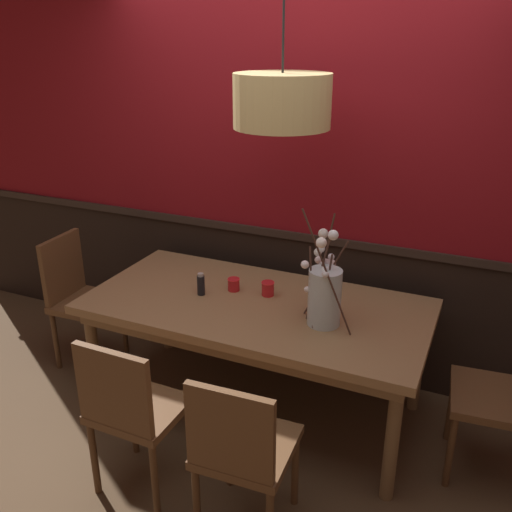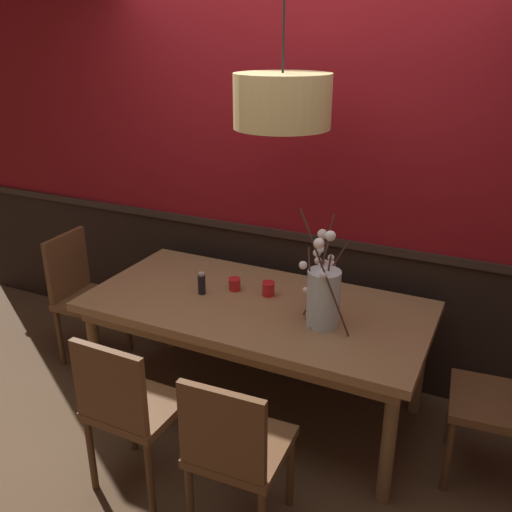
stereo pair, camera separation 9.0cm
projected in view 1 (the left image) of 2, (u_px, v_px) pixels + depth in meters
ground_plane at (256, 407)px, 3.51m from camera, size 24.00×24.00×0.00m
back_wall at (298, 174)px, 3.58m from camera, size 5.95×0.14×2.72m
dining_table at (256, 315)px, 3.27m from camera, size 1.99×0.98×0.74m
chair_near_side_right at (241, 448)px, 2.45m from camera, size 0.43×0.45×0.87m
chair_far_side_right at (346, 286)px, 3.99m from camera, size 0.45×0.47×0.91m
chair_head_west_end at (78, 293)px, 3.86m from camera, size 0.40×0.43×0.92m
chair_near_side_left at (131, 408)px, 2.69m from camera, size 0.43×0.39×0.89m
chair_far_side_left at (264, 275)px, 4.20m from camera, size 0.42×0.45×0.89m
vase_with_blossoms at (324, 295)px, 2.95m from camera, size 0.31×0.41×0.67m
candle_holder_nearer_center at (268, 288)px, 3.31m from camera, size 0.08×0.08×0.09m
candle_holder_nearer_edge at (234, 284)px, 3.38m from camera, size 0.08×0.08×0.08m
condiment_bottle at (201, 284)px, 3.32m from camera, size 0.05×0.05×0.14m
pendant_lamp at (282, 101)px, 2.83m from camera, size 0.50×0.50×0.98m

